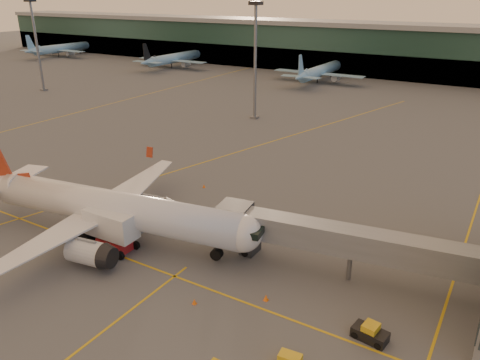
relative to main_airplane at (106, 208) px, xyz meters
The scene contains 15 objects.
ground 10.93m from the main_airplane, 47.09° to the right, with size 600.00×600.00×0.00m, color #4C4F54.
taxi_markings 37.22m from the main_airplane, 90.57° to the left, with size 100.12×173.00×0.01m.
terminal 134.58m from the main_airplane, 87.04° to the left, with size 400.00×20.00×17.60m.
mast_west_far 99.95m from the main_airplane, 146.71° to the left, with size 2.40×2.40×25.60m.
mast_west_near 60.95m from the main_airplane, 102.57° to the left, with size 2.40×2.40×25.60m.
distant_aircraft_row 111.48m from the main_airplane, 97.24° to the left, with size 290.00×34.00×13.00m.
main_airplane is the anchor object (origin of this frame).
jet_bridge 29.84m from the main_airplane, 13.11° to the left, with size 30.38×7.71×5.91m.
catering_truck 3.29m from the main_airplane, 34.34° to the right, with size 6.27×2.94×4.82m.
gpu_cart 28.87m from the main_airplane, 15.40° to the right, with size 1.93×1.26×1.07m.
pushback_tug 32.34m from the main_airplane, ahead, with size 3.16×2.01×1.52m.
cone_nose 22.34m from the main_airplane, ahead, with size 0.50×0.50×0.64m.
cone_tail 19.35m from the main_airplane, behind, with size 0.39×0.39×0.50m.
cone_wing_left 18.92m from the main_airplane, 87.46° to the left, with size 0.41×0.41×0.52m.
cone_fwd 17.64m from the main_airplane, 17.33° to the right, with size 0.43×0.43×0.55m.
Camera 1 is at (32.25, -26.84, 27.59)m, focal length 35.00 mm.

